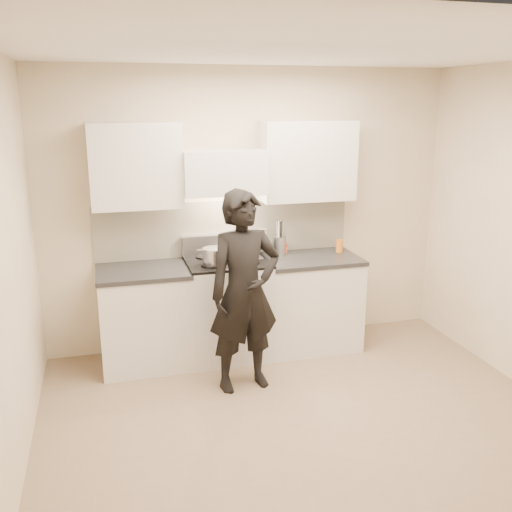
# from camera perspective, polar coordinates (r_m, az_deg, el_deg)

# --- Properties ---
(ground_plane) EXTENTS (4.00, 4.00, 0.00)m
(ground_plane) POSITION_cam_1_polar(r_m,az_deg,el_deg) (4.51, 5.26, -16.63)
(ground_plane) COLOR #836A55
(room_shell) EXTENTS (4.04, 3.54, 2.70)m
(room_shell) POSITION_cam_1_polar(r_m,az_deg,el_deg) (4.24, 3.30, 4.62)
(room_shell) COLOR beige
(room_shell) RESTS_ON ground
(stove) EXTENTS (0.76, 0.65, 0.96)m
(stove) POSITION_cam_1_polar(r_m,az_deg,el_deg) (5.46, -2.82, -5.18)
(stove) COLOR silver
(stove) RESTS_ON ground
(counter_right) EXTENTS (0.92, 0.67, 0.92)m
(counter_right) POSITION_cam_1_polar(r_m,az_deg,el_deg) (5.69, 5.39, -4.53)
(counter_right) COLOR silver
(counter_right) RESTS_ON ground
(counter_left) EXTENTS (0.82, 0.67, 0.92)m
(counter_left) POSITION_cam_1_polar(r_m,az_deg,el_deg) (5.36, -11.03, -5.99)
(counter_left) COLOR silver
(counter_left) RESTS_ON ground
(wok) EXTENTS (0.41, 0.51, 0.33)m
(wok) POSITION_cam_1_polar(r_m,az_deg,el_deg) (5.46, -1.18, 1.37)
(wok) COLOR silver
(wok) RESTS_ON stove
(stock_pot) EXTENTS (0.30, 0.27, 0.14)m
(stock_pot) POSITION_cam_1_polar(r_m,az_deg,el_deg) (5.14, -4.16, 0.02)
(stock_pot) COLOR silver
(stock_pot) RESTS_ON stove
(utensil_crock) EXTENTS (0.13, 0.13, 0.33)m
(utensil_crock) POSITION_cam_1_polar(r_m,az_deg,el_deg) (5.60, 2.37, 1.23)
(utensil_crock) COLOR #B1B2B4
(utensil_crock) RESTS_ON counter_right
(spice_jar) EXTENTS (0.04, 0.04, 0.09)m
(spice_jar) POSITION_cam_1_polar(r_m,az_deg,el_deg) (5.65, 2.93, 0.74)
(spice_jar) COLOR orange
(spice_jar) RESTS_ON counter_right
(oil_glass) EXTENTS (0.07, 0.07, 0.13)m
(oil_glass) POSITION_cam_1_polar(r_m,az_deg,el_deg) (5.74, 8.34, 1.01)
(oil_glass) COLOR #C46E20
(oil_glass) RESTS_ON counter_right
(person) EXTENTS (0.68, 0.50, 1.70)m
(person) POSITION_cam_1_polar(r_m,az_deg,el_deg) (4.72, -1.16, -3.62)
(person) COLOR black
(person) RESTS_ON ground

